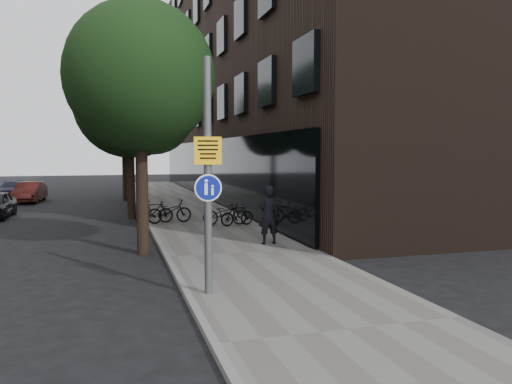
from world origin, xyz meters
name	(u,v)px	position (x,y,z in m)	size (l,w,h in m)	color
ground	(271,286)	(0.00, 0.00, 0.00)	(120.00, 120.00, 0.00)	black
sidewalk	(204,223)	(0.25, 10.00, 0.06)	(4.50, 60.00, 0.12)	#64625D
curb_edge	(150,225)	(-2.00, 10.00, 0.07)	(0.15, 60.00, 0.13)	slate
building_right_dark_brick	(290,66)	(8.50, 22.00, 9.00)	(12.00, 40.00, 18.00)	black
street_tree_near	(142,83)	(-2.53, 4.64, 5.11)	(4.40, 4.40, 7.50)	black
street_tree_mid	(131,108)	(-2.53, 13.14, 5.11)	(5.00, 5.00, 7.80)	black
street_tree_far	(125,120)	(-2.53, 22.14, 5.11)	(5.00, 5.00, 7.80)	black
signpost	(208,176)	(-1.58, -0.60, 2.58)	(0.56, 0.16, 4.86)	#595B5E
pedestrian	(268,215)	(1.33, 4.41, 1.06)	(0.69, 0.45, 1.88)	black
parked_bike_facade_near	(225,213)	(0.93, 8.94, 0.59)	(0.62, 1.79, 0.94)	black
parked_bike_facade_far	(237,215)	(1.35, 8.59, 0.56)	(0.42, 1.47, 0.89)	black
parked_bike_curb_near	(169,211)	(-1.18, 10.15, 0.61)	(0.66, 1.88, 0.99)	black
parked_bike_curb_far	(154,212)	(-1.80, 10.28, 0.60)	(0.45, 1.59, 0.95)	black
parked_car_mid	(30,192)	(-8.28, 22.52, 0.62)	(1.32, 3.79, 1.25)	#5C1D1A
parked_car_far	(11,189)	(-10.09, 26.94, 0.55)	(1.53, 3.77, 1.09)	#1A1D30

